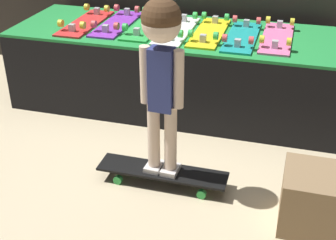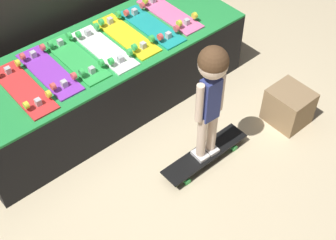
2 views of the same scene
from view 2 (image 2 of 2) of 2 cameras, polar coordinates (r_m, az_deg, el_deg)
name	(u,v)px [view 2 (image 2 of 2)]	position (r m, az deg, el deg)	size (l,w,h in m)	color
ground_plane	(153,142)	(3.80, -1.79, -2.71)	(16.00, 16.00, 0.00)	beige
display_rack	(106,77)	(3.95, -7.56, 5.25)	(2.41, 0.83, 0.59)	black
skateboard_red_on_rack	(23,88)	(3.51, -17.23, 3.75)	(0.20, 0.67, 0.09)	red
skateboard_purple_on_rack	(49,71)	(3.60, -14.33, 5.82)	(0.20, 0.67, 0.09)	purple
skateboard_green_on_rack	(76,58)	(3.68, -11.16, 7.42)	(0.20, 0.67, 0.09)	green
skateboard_white_on_rack	(104,48)	(3.74, -7.82, 8.71)	(0.20, 0.67, 0.09)	white
skateboard_yellow_on_rack	(126,35)	(3.86, -5.11, 10.29)	(0.20, 0.67, 0.09)	yellow
skateboard_teal_on_rack	(151,25)	(3.95, -2.08, 11.45)	(0.20, 0.67, 0.09)	teal
skateboard_pink_on_rack	(169,13)	(4.11, 0.17, 12.93)	(0.20, 0.67, 0.09)	pink
skateboard_on_floor	(205,154)	(3.63, 4.53, -4.19)	(0.76, 0.18, 0.09)	black
child	(211,85)	(3.11, 5.29, 4.29)	(0.24, 0.20, 1.01)	silver
storage_box	(289,106)	(3.99, 14.49, 1.62)	(0.30, 0.33, 0.31)	#8E704C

